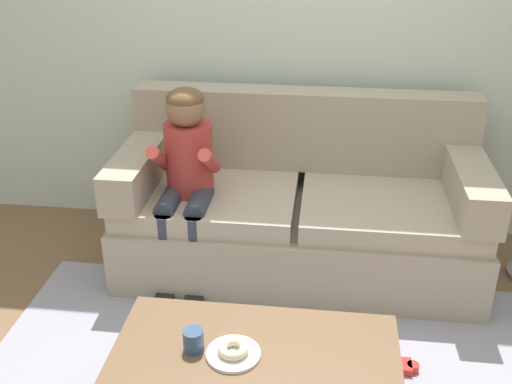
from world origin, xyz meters
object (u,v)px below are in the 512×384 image
at_px(couch, 299,210).
at_px(toy_controller, 394,367).
at_px(coffee_table, 256,358).
at_px(mug, 193,340).
at_px(person_child, 186,169).
at_px(donut, 233,349).

bearing_deg(couch, toy_controller, -60.45).
bearing_deg(coffee_table, toy_controller, 34.43).
bearing_deg(couch, coffee_table, -94.13).
bearing_deg(mug, coffee_table, 6.40).
xyz_separation_m(couch, coffee_table, (-0.09, -1.30, 0.02)).
bearing_deg(mug, couch, 75.96).
distance_m(coffee_table, mug, 0.25).
xyz_separation_m(coffee_table, person_child, (-0.51, 1.09, 0.30)).
xyz_separation_m(couch, mug, (-0.33, -1.32, 0.11)).
distance_m(donut, toy_controller, 0.92).
height_order(couch, mug, couch).
bearing_deg(person_child, coffee_table, -64.82).
height_order(couch, person_child, person_child).
xyz_separation_m(couch, donut, (-0.17, -1.34, 0.09)).
bearing_deg(toy_controller, mug, -123.49).
relative_size(couch, toy_controller, 8.93).
relative_size(coffee_table, donut, 9.25).
distance_m(couch, toy_controller, 1.07).
xyz_separation_m(person_child, mug, (0.27, -1.11, -0.21)).
height_order(couch, toy_controller, couch).
height_order(coffee_table, person_child, person_child).
bearing_deg(donut, person_child, 110.88).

